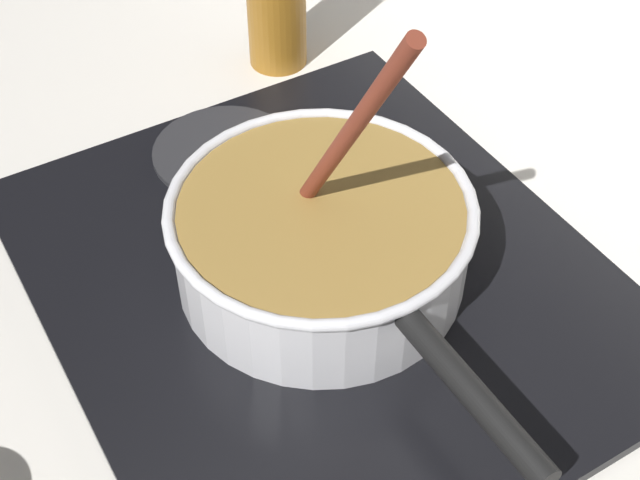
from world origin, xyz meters
TOP-DOWN VIEW (x-y plane):
  - ground at (0.00, 0.00)m, footprint 2.40×1.60m
  - hob_plate at (-0.00, 0.16)m, footprint 0.56×0.48m
  - burner_ring at (-0.00, 0.16)m, footprint 0.21×0.21m
  - spare_burner at (-0.20, 0.16)m, footprint 0.15×0.15m
  - cooking_pan at (-0.00, 0.16)m, footprint 0.43×0.27m

SIDE VIEW (x-z plane):
  - ground at x=0.00m, z-range -0.04..0.00m
  - hob_plate at x=0.00m, z-range 0.00..0.01m
  - spare_burner at x=-0.20m, z-range 0.01..0.02m
  - burner_ring at x=0.00m, z-range 0.01..0.02m
  - cooking_pan at x=0.00m, z-range -0.10..0.21m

